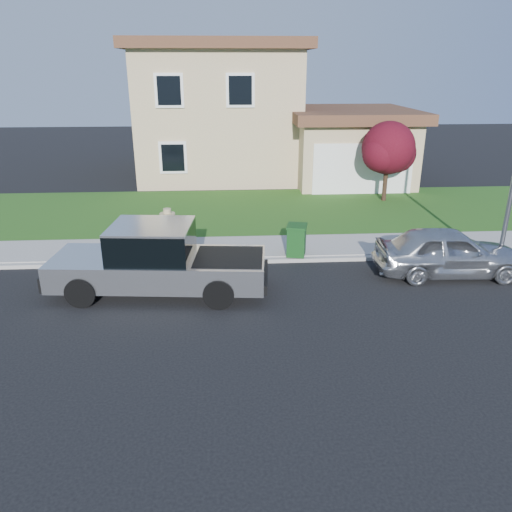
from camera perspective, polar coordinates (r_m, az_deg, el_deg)
The scene contains 10 objects.
ground at distance 12.64m, azimuth -4.26°, elevation -5.72°, with size 80.00×80.00×0.00m, color black.
curb at distance 15.28m, azimuth -0.43°, elevation -0.54°, with size 40.00×0.20×0.12m, color gray.
sidewalk at distance 16.30m, azimuth -0.65°, elevation 0.92°, with size 40.00×2.00×0.15m, color gray.
lawn at distance 20.59m, azimuth -1.30°, elevation 5.15°, with size 40.00×7.00×0.10m, color #1D4914.
house at distance 27.81m, azimuth -1.38°, elevation 15.82°, with size 14.00×11.30×6.85m.
pickup_truck at distance 13.27m, azimuth -11.15°, elevation -0.62°, with size 5.83×2.45×1.87m.
woman at distance 14.80m, azimuth -9.91°, elevation 1.74°, with size 0.64×0.45×1.84m.
sedan at distance 15.20m, azimuth 21.18°, elevation 0.45°, with size 1.66×4.13×1.41m, color #AEB0B5.
ornamental_tree at distance 22.40m, azimuth 14.95°, elevation 11.58°, with size 2.48×2.24×3.40m.
trash_bin at distance 15.40m, azimuth 4.65°, elevation 1.86°, with size 0.74×0.80×0.97m.
Camera 1 is at (0.23, -11.29, 5.67)m, focal length 35.00 mm.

